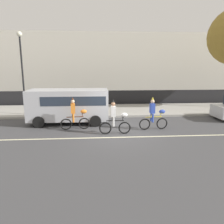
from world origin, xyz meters
name	(u,v)px	position (x,y,z in m)	size (l,w,h in m)	color
ground_plane	(117,134)	(0.00, 0.00, 0.00)	(80.00, 80.00, 0.00)	#424244
road_centre_line	(118,137)	(0.00, -0.50, 0.00)	(36.00, 0.14, 0.01)	beige
sidewalk_curb	(109,110)	(0.00, 6.50, 0.07)	(60.00, 5.00, 0.15)	#9E9B93
fence_line	(107,98)	(0.00, 9.40, 0.70)	(40.00, 0.08, 1.40)	black
building_backdrop	(120,66)	(2.10, 18.00, 3.73)	(28.00, 8.00, 7.47)	beige
parade_cyclist_orange	(75,115)	(-2.30, 1.16, 0.84)	(1.72, 0.51, 1.92)	black
parade_cyclist_zebra	(115,119)	(-0.07, 0.10, 0.84)	(1.72, 0.50, 1.92)	black
parade_cyclist_cobalt	(154,115)	(2.25, 0.82, 0.84)	(1.72, 0.50, 1.92)	black
parked_van_silver	(70,104)	(-2.77, 2.70, 1.28)	(5.00, 2.22, 2.18)	silver
street_lamp_post	(22,61)	(-6.33, 5.05, 3.99)	(0.36, 0.36, 5.86)	black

